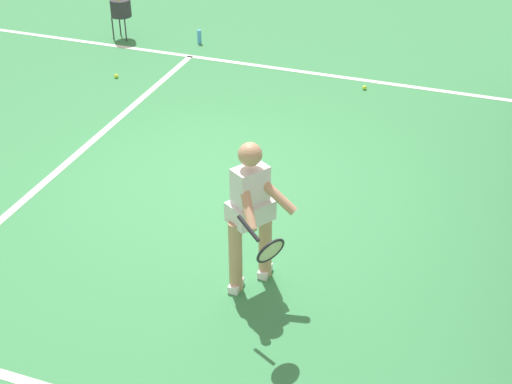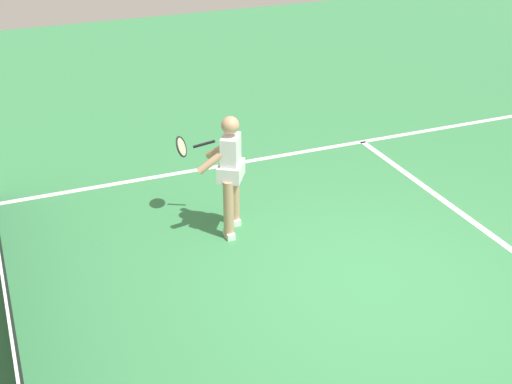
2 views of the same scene
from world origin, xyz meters
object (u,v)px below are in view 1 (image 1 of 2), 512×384
tennis_player (252,212)px  tennis_ball_mid (116,76)px  tennis_ball_far (365,87)px  water_bottle (199,37)px  ball_hopper (121,8)px

tennis_player → tennis_ball_mid: (-4.03, -3.74, -0.81)m
tennis_ball_mid → tennis_ball_far: same height
tennis_player → water_bottle: tennis_player is taller
water_bottle → tennis_player: bearing=27.9°
tennis_ball_mid → tennis_ball_far: bearing=103.2°
ball_hopper → water_bottle: size_ratio=3.10×
tennis_ball_far → water_bottle: (-0.95, -3.15, 0.09)m
tennis_player → water_bottle: 6.68m
tennis_player → water_bottle: size_ratio=6.46×
tennis_player → ball_hopper: bearing=-141.5°
tennis_ball_mid → water_bottle: water_bottle is taller
tennis_ball_far → ball_hopper: bearing=-99.2°
tennis_ball_far → water_bottle: bearing=-106.8°
water_bottle → ball_hopper: bearing=-81.2°
ball_hopper → tennis_player: bearing=38.5°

